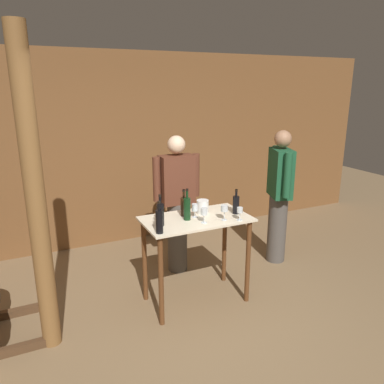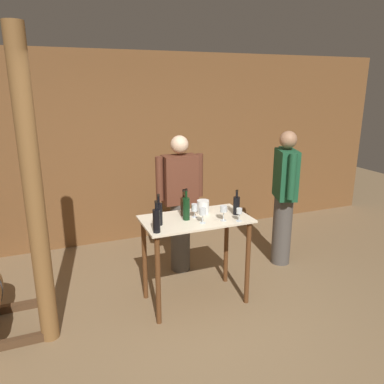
{
  "view_description": "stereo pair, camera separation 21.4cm",
  "coord_description": "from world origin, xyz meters",
  "px_view_note": "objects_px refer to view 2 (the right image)",
  "views": [
    {
      "loc": [
        -1.44,
        -2.48,
        2.24
      ],
      "look_at": [
        0.12,
        0.84,
        1.19
      ],
      "focal_mm": 35.0,
      "sensor_mm": 36.0,
      "label": 1
    },
    {
      "loc": [
        -1.24,
        -2.57,
        2.24
      ],
      "look_at": [
        0.12,
        0.84,
        1.19
      ],
      "focal_mm": 35.0,
      "sensor_mm": 36.0,
      "label": 2
    }
  ],
  "objects_px": {
    "wine_bottle_far_left": "(156,220)",
    "wine_glass_near_center": "(203,212)",
    "wine_bottle_center": "(186,208)",
    "wine_glass_near_right": "(224,209)",
    "wooden_post": "(34,197)",
    "person_visitor_with_scarf": "(284,196)",
    "wine_bottle_right": "(184,206)",
    "ice_bucket": "(203,207)",
    "wine_glass_near_left": "(194,208)",
    "person_host": "(180,202)",
    "wine_bottle_left": "(159,213)",
    "wine_bottle_far_right": "(236,205)",
    "wine_glass_far_side": "(239,212)"
  },
  "relations": [
    {
      "from": "wine_bottle_center",
      "to": "wine_bottle_far_right",
      "type": "height_order",
      "value": "wine_bottle_center"
    },
    {
      "from": "wine_bottle_far_left",
      "to": "wine_bottle_left",
      "type": "xyz_separation_m",
      "value": [
        0.08,
        0.18,
        -0.0
      ]
    },
    {
      "from": "wine_bottle_left",
      "to": "wine_bottle_far_right",
      "type": "height_order",
      "value": "wine_bottle_left"
    },
    {
      "from": "wine_bottle_center",
      "to": "ice_bucket",
      "type": "height_order",
      "value": "wine_bottle_center"
    },
    {
      "from": "wine_bottle_center",
      "to": "wine_bottle_far_right",
      "type": "xyz_separation_m",
      "value": [
        0.54,
        -0.05,
        -0.02
      ]
    },
    {
      "from": "wine_glass_near_center",
      "to": "ice_bucket",
      "type": "relative_size",
      "value": 1.11
    },
    {
      "from": "wooden_post",
      "to": "wine_bottle_center",
      "type": "xyz_separation_m",
      "value": [
        1.38,
        0.07,
        -0.29
      ]
    },
    {
      "from": "wine_glass_far_side",
      "to": "person_host",
      "type": "relative_size",
      "value": 0.08
    },
    {
      "from": "wine_glass_far_side",
      "to": "person_host",
      "type": "xyz_separation_m",
      "value": [
        -0.27,
        0.97,
        -0.15
      ]
    },
    {
      "from": "wine_bottle_left",
      "to": "wine_bottle_right",
      "type": "height_order",
      "value": "wine_bottle_left"
    },
    {
      "from": "wine_bottle_right",
      "to": "wine_glass_far_side",
      "type": "height_order",
      "value": "wine_bottle_right"
    },
    {
      "from": "person_host",
      "to": "wine_bottle_right",
      "type": "bearing_deg",
      "value": -106.46
    },
    {
      "from": "wooden_post",
      "to": "wine_bottle_left",
      "type": "relative_size",
      "value": 8.74
    },
    {
      "from": "wine_bottle_far_left",
      "to": "wine_glass_near_right",
      "type": "xyz_separation_m",
      "value": [
        0.71,
        0.05,
        -0.0
      ]
    },
    {
      "from": "wine_bottle_left",
      "to": "wine_glass_near_left",
      "type": "xyz_separation_m",
      "value": [
        0.4,
        0.07,
        -0.02
      ]
    },
    {
      "from": "wine_bottle_far_left",
      "to": "wine_glass_near_center",
      "type": "distance_m",
      "value": 0.49
    },
    {
      "from": "wine_bottle_left",
      "to": "person_host",
      "type": "relative_size",
      "value": 0.18
    },
    {
      "from": "wooden_post",
      "to": "wine_glass_far_side",
      "type": "distance_m",
      "value": 1.88
    },
    {
      "from": "person_visitor_with_scarf",
      "to": "person_host",
      "type": "bearing_deg",
      "value": 166.42
    },
    {
      "from": "wine_glass_near_left",
      "to": "wine_glass_near_right",
      "type": "xyz_separation_m",
      "value": [
        0.23,
        -0.2,
        0.02
      ]
    },
    {
      "from": "wooden_post",
      "to": "wine_glass_far_side",
      "type": "relative_size",
      "value": 20.03
    },
    {
      "from": "wine_bottle_left",
      "to": "wine_bottle_right",
      "type": "bearing_deg",
      "value": 26.57
    },
    {
      "from": "wooden_post",
      "to": "wine_glass_near_center",
      "type": "xyz_separation_m",
      "value": [
        1.49,
        -0.08,
        -0.3
      ]
    },
    {
      "from": "wine_bottle_right",
      "to": "wine_bottle_left",
      "type": "bearing_deg",
      "value": -153.43
    },
    {
      "from": "wine_bottle_center",
      "to": "wine_bottle_right",
      "type": "distance_m",
      "value": 0.12
    },
    {
      "from": "wine_bottle_right",
      "to": "wine_glass_near_center",
      "type": "distance_m",
      "value": 0.29
    },
    {
      "from": "wine_bottle_center",
      "to": "wine_glass_near_right",
      "type": "xyz_separation_m",
      "value": [
        0.33,
        -0.17,
        -0.01
      ]
    },
    {
      "from": "wooden_post",
      "to": "person_host",
      "type": "bearing_deg",
      "value": 27.04
    },
    {
      "from": "ice_bucket",
      "to": "wine_glass_near_left",
      "type": "bearing_deg",
      "value": -146.4
    },
    {
      "from": "wine_bottle_far_left",
      "to": "wine_bottle_right",
      "type": "relative_size",
      "value": 1.09
    },
    {
      "from": "wine_bottle_left",
      "to": "wine_bottle_right",
      "type": "xyz_separation_m",
      "value": [
        0.32,
        0.16,
        -0.01
      ]
    },
    {
      "from": "wine_bottle_far_right",
      "to": "wine_glass_near_right",
      "type": "height_order",
      "value": "wine_bottle_far_right"
    },
    {
      "from": "wine_bottle_right",
      "to": "wine_glass_near_left",
      "type": "height_order",
      "value": "wine_bottle_right"
    },
    {
      "from": "wooden_post",
      "to": "person_visitor_with_scarf",
      "type": "xyz_separation_m",
      "value": [
        2.85,
        0.5,
        -0.44
      ]
    },
    {
      "from": "wine_glass_far_side",
      "to": "ice_bucket",
      "type": "bearing_deg",
      "value": 122.73
    },
    {
      "from": "ice_bucket",
      "to": "person_host",
      "type": "bearing_deg",
      "value": 93.46
    },
    {
      "from": "ice_bucket",
      "to": "person_visitor_with_scarf",
      "type": "xyz_separation_m",
      "value": [
        1.24,
        0.3,
        -0.1
      ]
    },
    {
      "from": "wine_bottle_right",
      "to": "person_host",
      "type": "bearing_deg",
      "value": 73.54
    },
    {
      "from": "wine_glass_near_right",
      "to": "person_host",
      "type": "height_order",
      "value": "person_host"
    },
    {
      "from": "wine_glass_near_center",
      "to": "wine_bottle_center",
      "type": "bearing_deg",
      "value": 126.4
    },
    {
      "from": "wine_bottle_far_right",
      "to": "wine_glass_near_center",
      "type": "distance_m",
      "value": 0.44
    },
    {
      "from": "wine_bottle_far_left",
      "to": "wine_glass_near_center",
      "type": "xyz_separation_m",
      "value": [
        0.49,
        0.06,
        -0.01
      ]
    },
    {
      "from": "person_host",
      "to": "wine_bottle_center",
      "type": "bearing_deg",
      "value": -105.23
    },
    {
      "from": "wine_bottle_left",
      "to": "wine_bottle_far_right",
      "type": "bearing_deg",
      "value": -0.76
    },
    {
      "from": "wine_glass_far_side",
      "to": "wine_glass_near_center",
      "type": "bearing_deg",
      "value": 166.61
    },
    {
      "from": "wooden_post",
      "to": "person_visitor_with_scarf",
      "type": "relative_size",
      "value": 1.57
    },
    {
      "from": "ice_bucket",
      "to": "wooden_post",
      "type": "bearing_deg",
      "value": -173.05
    },
    {
      "from": "wine_glass_near_left",
      "to": "person_host",
      "type": "relative_size",
      "value": 0.08
    },
    {
      "from": "wine_glass_near_right",
      "to": "ice_bucket",
      "type": "distance_m",
      "value": 0.31
    },
    {
      "from": "wine_glass_far_side",
      "to": "ice_bucket",
      "type": "height_order",
      "value": "ice_bucket"
    }
  ]
}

